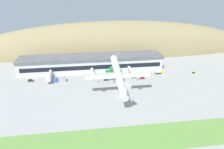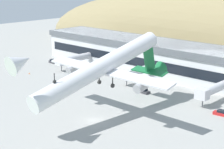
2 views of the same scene
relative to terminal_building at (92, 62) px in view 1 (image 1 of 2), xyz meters
name	(u,v)px [view 1 (image 1 of 2)]	position (x,y,z in m)	size (l,w,h in m)	color
ground_plane	(119,97)	(13.69, -50.04, -6.73)	(382.61, 382.61, 0.00)	#9E9E99
grass_strip_foreground	(134,138)	(13.69, -89.79, -6.69)	(344.35, 19.13, 0.08)	#669342
hill_backdrop	(115,52)	(26.30, 46.94, -6.73)	(297.38, 51.31, 64.38)	#8E7F56
terminal_building	(92,62)	(0.00, 0.00, 0.00)	(114.33, 19.40, 11.89)	silver
jetway_0	(49,76)	(-31.59, -18.32, -2.74)	(3.38, 16.63, 5.43)	silver
jetway_1	(93,73)	(-0.47, -16.97, -2.74)	(3.38, 14.09, 5.43)	silver
jetway_2	(131,71)	(28.76, -17.55, -2.74)	(3.38, 15.17, 5.43)	silver
cargo_airplane	(118,76)	(13.73, -46.57, 6.35)	(40.63, 52.22, 15.96)	silver
service_car_0	(31,81)	(-45.12, -17.51, -6.08)	(4.11, 1.97, 1.58)	#333338
service_car_1	(142,78)	(35.54, -24.32, -6.13)	(4.10, 2.14, 1.46)	#B21E1E
service_car_2	(194,73)	(77.83, -20.79, -6.10)	(3.85, 2.08, 1.53)	gold
service_car_3	(106,80)	(8.77, -23.38, -6.11)	(3.76, 2.10, 1.49)	#333338
fuel_truck	(61,80)	(-23.51, -20.69, -5.14)	(7.55, 2.73, 3.35)	#264C99
box_truck	(160,72)	(51.69, -16.57, -5.25)	(6.85, 2.43, 3.16)	gold
traffic_cone_0	(73,84)	(-14.67, -27.06, -6.45)	(0.52, 0.52, 0.58)	orange
traffic_cone_1	(38,91)	(-37.14, -34.73, -6.45)	(0.52, 0.52, 0.58)	orange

